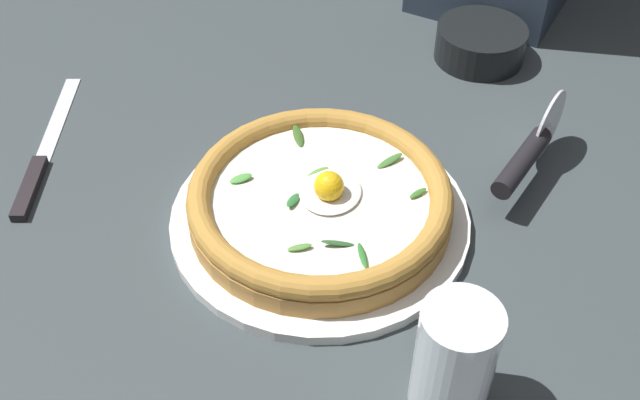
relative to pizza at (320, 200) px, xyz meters
The scene contains 7 objects.
ground_plane 0.05m from the pizza, 88.59° to the left, with size 2.40×2.40×0.03m, color #363E41.
pizza_plate 0.03m from the pizza, 64.43° to the right, with size 0.31×0.31×0.01m, color white.
pizza is the anchor object (origin of this frame).
side_bowl 0.37m from the pizza, 160.80° to the left, with size 0.12×0.12×0.04m, color black.
pizza_cutter 0.23m from the pizza, 121.76° to the left, with size 0.16×0.07×0.08m.
table_knife 0.33m from the pizza, 90.24° to the right, with size 0.25×0.09×0.01m.
drinking_glass 0.23m from the pizza, 42.56° to the left, with size 0.06×0.06×0.11m.
Camera 1 is at (0.52, 0.13, 0.56)m, focal length 42.40 mm.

